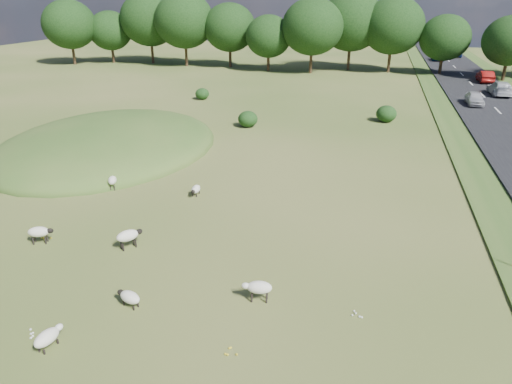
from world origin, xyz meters
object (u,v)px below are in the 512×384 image
sheep_4 (129,297)px  car_2 (500,88)px  sheep_0 (196,189)px  sheep_1 (39,232)px  car_0 (475,98)px  sheep_2 (258,288)px  car_3 (438,57)px  car_6 (485,76)px  car_1 (456,53)px  sheep_3 (128,236)px  sheep_6 (48,337)px  sheep_5 (112,180)px

sheep_4 → car_2: car_2 is taller
sheep_0 → sheep_4: sheep_4 is taller
sheep_1 → car_0: bearing=36.0°
sheep_2 → car_0: (13.92, 38.36, 0.33)m
car_3 → car_6: 22.41m
sheep_0 → car_1: 77.13m
sheep_0 → car_3: size_ratio=0.24×
sheep_1 → car_6: bearing=41.3°
sheep_1 → sheep_3: sheep_3 is taller
sheep_1 → sheep_6: size_ratio=1.03×
sheep_1 → car_2: car_2 is taller
sheep_3 → car_0: 41.53m
sheep_1 → car_1: (28.88, 80.54, 0.35)m
car_0 → car_3: bearing=90.0°
sheep_2 → sheep_6: bearing=25.8°
sheep_5 → car_2: size_ratio=0.22×
sheep_0 → sheep_4: bearing=5.9°
sheep_0 → sheep_5: size_ratio=0.92×
sheep_1 → sheep_2: (11.16, -1.74, 0.00)m
sheep_1 → car_1: bearing=50.7°
car_2 → car_3: car_2 is taller
sheep_0 → sheep_4: (1.44, -10.47, 0.01)m
sheep_6 → car_1: (23.90, 86.52, 0.53)m
sheep_6 → sheep_5: bearing=33.4°
car_2 → sheep_3: bearing=59.9°
sheep_3 → sheep_6: sheep_3 is taller
car_1 → sheep_0: bearing=72.0°
sheep_6 → car_0: 47.11m
sheep_2 → sheep_3: (-6.85, 2.40, 0.04)m
sheep_1 → sheep_4: size_ratio=1.08×
sheep_3 → car_2: car_2 is taller
sheep_1 → car_6: (28.88, 51.89, 0.41)m
sheep_0 → car_6: (23.81, 44.71, 0.62)m
sheep_0 → sheep_6: size_ratio=0.89×
sheep_2 → car_6: (17.72, 53.62, 0.40)m
sheep_4 → car_0: (18.57, 39.91, 0.53)m
sheep_6 → car_1: 89.76m
sheep_1 → sheep_2: size_ratio=1.01×
sheep_4 → sheep_0: bearing=-64.5°
sheep_6 → car_6: bearing=-11.0°
sheep_2 → car_6: bearing=-116.9°
sheep_2 → sheep_5: size_ratio=1.05×
car_2 → car_6: size_ratio=1.16×
sheep_0 → sheep_5: sheep_5 is taller
sheep_0 → car_1: (23.81, 73.36, 0.56)m
sheep_0 → sheep_6: 13.16m
sheep_6 → car_6: 62.61m
sheep_3 → car_2: (24.57, 42.38, 0.38)m
car_0 → car_2: size_ratio=0.75×
sheep_1 → sheep_6: bearing=-69.8°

